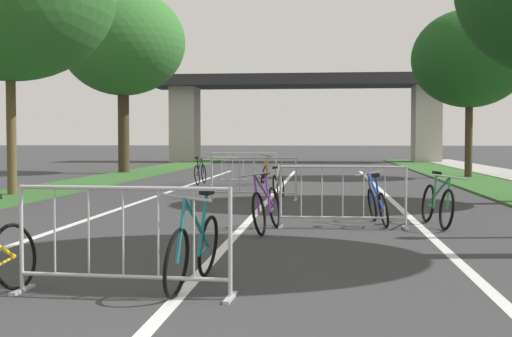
{
  "coord_description": "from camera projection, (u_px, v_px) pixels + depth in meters",
  "views": [
    {
      "loc": [
        1.38,
        -2.61,
        1.5
      ],
      "look_at": [
        -0.01,
        11.17,
        0.9
      ],
      "focal_mm": 48.3,
      "sensor_mm": 36.0,
      "label": 1
    }
  ],
  "objects": [
    {
      "name": "crowd_barrier_third",
      "position": [
        254.0,
        179.0,
        16.85
      ],
      "size": [
        2.16,
        0.52,
        1.05
      ],
      "rotation": [
        0.0,
        0.0,
        -0.04
      ],
      "color": "#ADADB2",
      "rests_on": "ground"
    },
    {
      "name": "lane_stripe_center",
      "position": [
        270.0,
        198.0,
        17.37
      ],
      "size": [
        0.14,
        29.31,
        0.01
      ],
      "primitive_type": "cube",
      "color": "silver",
      "rests_on": "ground"
    },
    {
      "name": "bicycle_white_6",
      "position": [
        278.0,
        184.0,
        17.35
      ],
      "size": [
        0.51,
        1.61,
        0.87
      ],
      "rotation": [
        0.0,
        0.0,
        -0.09
      ],
      "color": "black",
      "rests_on": "ground"
    },
    {
      "name": "tree_right_cypress_far",
      "position": [
        470.0,
        59.0,
        26.04
      ],
      "size": [
        4.37,
        4.37,
        6.4
      ],
      "color": "#3D2D1E",
      "rests_on": "ground"
    },
    {
      "name": "lane_stripe_left_lane",
      "position": [
        154.0,
        197.0,
        17.66
      ],
      "size": [
        0.14,
        29.31,
        0.01
      ],
      "primitive_type": "cube",
      "color": "silver",
      "rests_on": "ground"
    },
    {
      "name": "bicycle_green_4",
      "position": [
        437.0,
        204.0,
        11.77
      ],
      "size": [
        0.58,
        1.77,
        0.93
      ],
      "rotation": [
        0.0,
        0.0,
        3.27
      ],
      "color": "black",
      "rests_on": "ground"
    },
    {
      "name": "bicycle_purple_2",
      "position": [
        267.0,
        208.0,
        11.11
      ],
      "size": [
        0.63,
        1.76,
        1.0
      ],
      "rotation": [
        0.0,
        0.0,
        2.99
      ],
      "color": "black",
      "rests_on": "ground"
    },
    {
      "name": "bicycle_orange_1",
      "position": [
        265.0,
        173.0,
        22.52
      ],
      "size": [
        0.46,
        1.68,
        1.01
      ],
      "rotation": [
        0.0,
        0.0,
        3.15
      ],
      "color": "black",
      "rests_on": "ground"
    },
    {
      "name": "crowd_barrier_second",
      "position": [
        343.0,
        198.0,
        11.49
      ],
      "size": [
        2.15,
        0.47,
        1.05
      ],
      "rotation": [
        0.0,
        0.0,
        0.02
      ],
      "color": "#ADADB2",
      "rests_on": "ground"
    },
    {
      "name": "bicycle_black_5",
      "position": [
        200.0,
        173.0,
        22.67
      ],
      "size": [
        0.44,
        1.64,
        0.92
      ],
      "rotation": [
        0.0,
        0.0,
        -0.04
      ],
      "color": "black",
      "rests_on": "ground"
    },
    {
      "name": "grass_verge_right",
      "position": [
        483.0,
        183.0,
        22.74
      ],
      "size": [
        2.3,
        50.67,
        0.05
      ],
      "primitive_type": "cube",
      "color": "#2D5B26",
      "rests_on": "ground"
    },
    {
      "name": "bicycle_teal_7",
      "position": [
        194.0,
        249.0,
        6.94
      ],
      "size": [
        0.53,
        1.73,
        0.99
      ],
      "rotation": [
        0.0,
        0.0,
        3.03
      ],
      "color": "black",
      "rests_on": "ground"
    },
    {
      "name": "crowd_barrier_fourth",
      "position": [
        243.0,
        169.0,
        22.09
      ],
      "size": [
        2.15,
        0.5,
        1.05
      ],
      "rotation": [
        0.0,
        0.0,
        0.03
      ],
      "color": "#ADADB2",
      "rests_on": "ground"
    },
    {
      "name": "lane_stripe_right_lane",
      "position": [
        390.0,
        199.0,
        17.07
      ],
      "size": [
        0.14,
        29.31,
        0.01
      ],
      "primitive_type": "cube",
      "color": "silver",
      "rests_on": "ground"
    },
    {
      "name": "crowd_barrier_nearest",
      "position": [
        123.0,
        242.0,
        6.56
      ],
      "size": [
        2.16,
        0.56,
        1.05
      ],
      "rotation": [
        0.0,
        0.0,
        -0.06
      ],
      "color": "#ADADB2",
      "rests_on": "ground"
    },
    {
      "name": "bicycle_blue_0",
      "position": [
        377.0,
        204.0,
        11.99
      ],
      "size": [
        0.54,
        1.58,
        0.92
      ],
      "rotation": [
        0.0,
        0.0,
        0.12
      ],
      "color": "black",
      "rests_on": "ground"
    },
    {
      "name": "overpass_bridge",
      "position": [
        304.0,
        99.0,
        44.25
      ],
      "size": [
        19.64,
        4.19,
        5.55
      ],
      "color": "#2D2D30",
      "rests_on": "ground"
    },
    {
      "name": "tree_left_maple_mid",
      "position": [
        123.0,
        43.0,
        29.59
      ],
      "size": [
        5.37,
        5.37,
        7.93
      ],
      "color": "#3D2D1E",
      "rests_on": "ground"
    },
    {
      "name": "grass_verge_left",
      "position": [
        96.0,
        181.0,
        24.06
      ],
      "size": [
        2.3,
        50.67,
        0.05
      ],
      "primitive_type": "cube",
      "color": "#2D5B26",
      "rests_on": "ground"
    }
  ]
}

